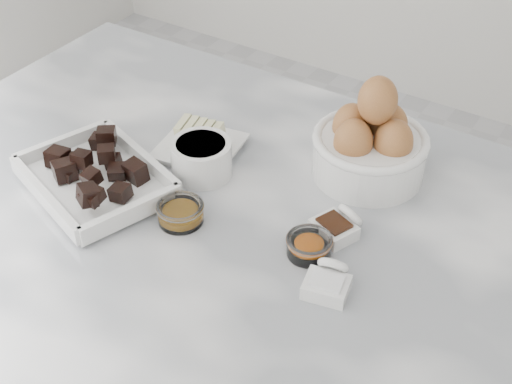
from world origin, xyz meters
TOP-DOWN VIEW (x-y plane):
  - marble_slab at (0.00, 0.00)m, footprint 1.20×0.80m
  - chocolate_dish at (-0.22, -0.05)m, footprint 0.28×0.24m
  - butter_plate at (-0.14, 0.11)m, footprint 0.14×0.14m
  - sugar_ramekin at (-0.10, 0.07)m, footprint 0.10×0.10m
  - egg_bowl at (0.12, 0.21)m, footprint 0.18×0.18m
  - honey_bowl at (-0.06, -0.04)m, footprint 0.07×0.07m
  - zest_bowl at (0.13, -0.00)m, footprint 0.07×0.07m
  - vanilla_spoon at (0.14, 0.06)m, footprint 0.07×0.09m
  - salt_spoon at (0.18, -0.05)m, footprint 0.07×0.08m

SIDE VIEW (x-z plane):
  - marble_slab at x=0.00m, z-range 0.90..0.94m
  - salt_spoon at x=0.18m, z-range 0.93..0.98m
  - vanilla_spoon at x=0.14m, z-range 0.93..0.98m
  - zest_bowl at x=0.13m, z-range 0.94..0.97m
  - honey_bowl at x=-0.06m, z-range 0.94..0.97m
  - butter_plate at x=-0.14m, z-range 0.93..0.99m
  - chocolate_dish at x=-0.22m, z-range 0.93..0.99m
  - sugar_ramekin at x=-0.10m, z-range 0.94..1.00m
  - egg_bowl at x=0.12m, z-range 0.91..1.08m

